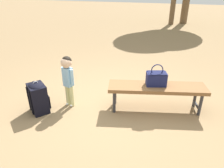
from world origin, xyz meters
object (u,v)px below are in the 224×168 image
object	(u,v)px
park_bench	(157,89)
handbag	(156,78)
child_standing	(68,74)
backpack_large	(38,97)

from	to	relation	value
park_bench	handbag	bearing A→B (deg)	-34.98
park_bench	handbag	world-z (taller)	handbag
handbag	child_standing	world-z (taller)	child_standing
child_standing	backpack_large	world-z (taller)	child_standing
park_bench	backpack_large	xyz separation A→B (m)	(1.85, 0.66, -0.11)
handbag	child_standing	distance (m)	1.47
park_bench	child_standing	distance (m)	1.51
child_standing	handbag	bearing A→B (deg)	-166.53
park_bench	handbag	xyz separation A→B (m)	(0.03, -0.02, 0.18)
park_bench	child_standing	world-z (taller)	child_standing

